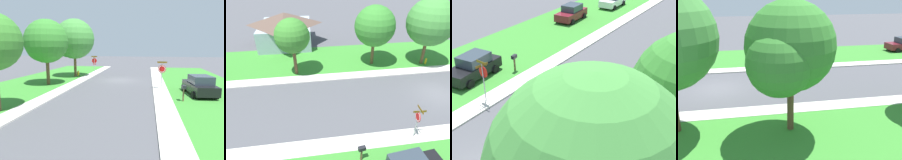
{
  "view_description": "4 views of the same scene",
  "coord_description": "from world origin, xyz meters",
  "views": [
    {
      "loc": [
        -3.43,
        24.8,
        4.2
      ],
      "look_at": [
        -0.51,
        8.28,
        1.4
      ],
      "focal_mm": 32.44,
      "sensor_mm": 36.0,
      "label": 1
    },
    {
      "loc": [
        -14.25,
        11.91,
        11.43
      ],
      "look_at": [
        1.79,
        9.53,
        1.4
      ],
      "focal_mm": 32.15,
      "sensor_mm": 36.0,
      "label": 2
    },
    {
      "loc": [
        9.14,
        -6.92,
        10.78
      ],
      "look_at": [
        -0.78,
        7.84,
        1.4
      ],
      "focal_mm": 51.63,
      "sensor_mm": 36.0,
      "label": 3
    },
    {
      "loc": [
        19.73,
        2.2,
        7.39
      ],
      "look_at": [
        2.91,
        5.29,
        1.4
      ],
      "focal_mm": 41.35,
      "sensor_mm": 36.0,
      "label": 4
    }
  ],
  "objects": [
    {
      "name": "ground_plane",
      "position": [
        0.0,
        0.0,
        0.0
      ],
      "size": [
        120.0,
        120.0,
        0.0
      ],
      "primitive_type": "plane",
      "color": "#4C4C51"
    },
    {
      "name": "sidewalk_east",
      "position": [
        4.7,
        12.0,
        0.05
      ],
      "size": [
        1.4,
        56.0,
        0.1
      ],
      "primitive_type": "cube",
      "color": "beige",
      "rests_on": "ground"
    },
    {
      "name": "lawn_east",
      "position": [
        9.4,
        12.0,
        0.04
      ],
      "size": [
        8.0,
        56.0,
        0.08
      ],
      "primitive_type": "cube",
      "color": "#38842D",
      "rests_on": "ground"
    },
    {
      "name": "sidewalk_west",
      "position": [
        -4.7,
        12.0,
        0.05
      ],
      "size": [
        1.4,
        56.0,
        0.1
      ],
      "primitive_type": "cube",
      "color": "beige",
      "rests_on": "ground"
    },
    {
      "name": "stop_sign_far_corner",
      "position": [
        -4.8,
        4.93,
        1.89
      ],
      "size": [
        0.92,
        0.92,
        2.77
      ],
      "color": "#9E9EA3",
      "rests_on": "ground"
    },
    {
      "name": "tree_sidewalk_far",
      "position": [
        7.5,
        4.34,
        4.58
      ],
      "size": [
        4.97,
        4.62,
        7.04
      ],
      "color": "brown",
      "rests_on": "ground"
    },
    {
      "name": "tree_corner_large",
      "position": [
        6.24,
        13.52,
        4.35
      ],
      "size": [
        3.9,
        3.62,
        6.29
      ],
      "color": "brown",
      "rests_on": "ground"
    },
    {
      "name": "tree_sidewalk_near",
      "position": [
        6.68,
        -1.82,
        4.99
      ],
      "size": [
        5.73,
        5.33,
        7.84
      ],
      "color": "brown",
      "rests_on": "ground"
    },
    {
      "name": "house_right_setback",
      "position": [
        15.91,
        15.3,
        2.38
      ],
      "size": [
        9.05,
        7.85,
        4.6
      ],
      "color": "#93A3B2",
      "rests_on": "ground"
    },
    {
      "name": "fire_hydrant",
      "position": [
        6.12,
        -2.04,
        0.44
      ],
      "size": [
        0.38,
        0.22,
        0.83
      ],
      "color": "gold",
      "rests_on": "ground"
    },
    {
      "name": "mailbox",
      "position": [
        -6.16,
        9.19,
        1.01
      ],
      "size": [
        0.31,
        0.51,
        1.31
      ],
      "color": "brown",
      "rests_on": "ground"
    }
  ]
}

